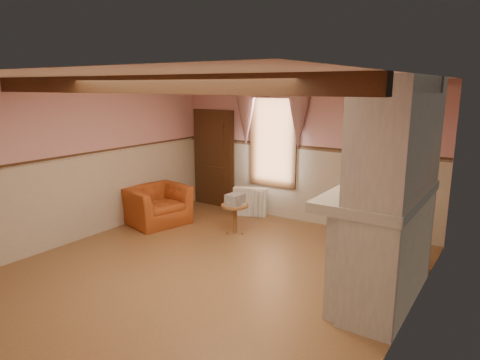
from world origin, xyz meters
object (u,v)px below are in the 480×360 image
Objects in this scene: side_table at (235,219)px; oil_lamp at (392,172)px; armchair at (157,205)px; mantel_clock at (396,172)px; bowl at (381,186)px; radiator at (250,202)px.

oil_lamp is (2.86, -0.48, 1.29)m from side_table.
mantel_clock reaches higher than armchair.
side_table is at bearing 170.52° from oil_lamp.
oil_lamp reaches higher than armchair.
side_table is 3.18m from oil_lamp.
mantel_clock reaches higher than bowl.
armchair is at bearing 178.60° from oil_lamp.
oil_lamp is (0.00, -0.25, 0.04)m from mantel_clock.
radiator is at bearing 147.45° from bowl.
bowl is at bearing -18.59° from side_table.
mantel_clock reaches higher than radiator.
mantel_clock is at bearing 90.00° from oil_lamp.
side_table is at bearing 175.37° from mantel_clock.
oil_lamp is (0.00, 0.49, 0.10)m from bowl.
side_table is at bearing 161.41° from bowl.
armchair is at bearing -148.43° from radiator.
bowl is 1.52× the size of mantel_clock.
armchair is 4.66m from bowl.
bowl is (4.49, -0.60, 1.09)m from armchair.
armchair is at bearing -178.26° from mantel_clock.
bowl is 0.73m from mantel_clock.
mantel_clock is at bearing -39.82° from radiator.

